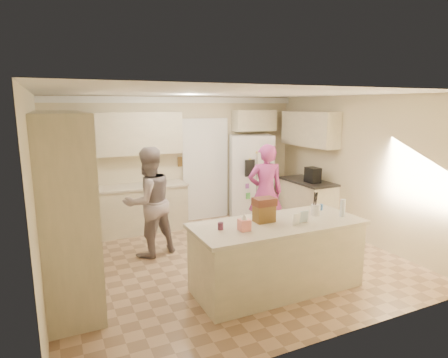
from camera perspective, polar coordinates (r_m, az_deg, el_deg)
name	(u,v)px	position (r m, az deg, el deg)	size (l,w,h in m)	color
floor	(228,261)	(6.11, 0.55, -12.35)	(5.20, 4.60, 0.02)	tan
ceiling	(228,92)	(5.60, 0.60, 13.05)	(5.20, 4.60, 0.02)	white
wall_back	(180,160)	(7.83, -6.75, 2.83)	(5.20, 0.02, 2.60)	beige
wall_front	(330,223)	(3.82, 15.79, -6.42)	(5.20, 0.02, 2.60)	beige
wall_left	(38,198)	(5.18, -26.51, -2.60)	(0.02, 4.60, 2.60)	beige
wall_right	(357,168)	(7.21, 19.63, 1.54)	(0.02, 4.60, 2.60)	beige
crown_back	(179,100)	(7.70, -6.85, 11.87)	(5.20, 0.08, 0.12)	white
pantry_bank	(65,201)	(5.40, -23.07, -3.16)	(0.60, 2.60, 2.35)	beige
back_base_cab	(129,211)	(7.43, -14.31, -4.68)	(2.20, 0.60, 0.88)	beige
back_countertop	(128,187)	(7.31, -14.46, -1.23)	(2.24, 0.63, 0.04)	beige
back_upper_cab	(124,134)	(7.30, -15.05, 6.66)	(2.20, 0.35, 0.80)	beige
doorway_opening	(205,171)	(8.03, -2.92, 1.29)	(0.90, 0.06, 2.10)	black
doorway_casing	(206,171)	(7.99, -2.82, 1.25)	(1.02, 0.03, 2.22)	white
wall_frame_upper	(181,149)	(7.76, -6.56, 4.62)	(0.15, 0.02, 0.20)	brown
wall_frame_lower	(181,162)	(7.80, -6.52, 2.65)	(0.15, 0.02, 0.20)	brown
refrigerator	(250,176)	(8.22, 4.04, 0.45)	(0.90, 0.70, 1.80)	white
fridge_seam	(259,179)	(7.92, 5.28, 0.01)	(0.01, 0.02, 1.78)	gray
fridge_dispenser	(250,168)	(7.75, 3.95, 1.68)	(0.22, 0.03, 0.35)	black
fridge_handle_l	(257,172)	(7.85, 5.04, 1.04)	(0.02, 0.02, 0.85)	silver
fridge_handle_r	(261,172)	(7.90, 5.67, 1.09)	(0.02, 0.02, 0.85)	silver
over_fridge_cab	(254,120)	(8.25, 4.60, 8.88)	(0.95, 0.35, 0.45)	beige
right_base_cab	(307,203)	(7.92, 12.55, -3.61)	(0.60, 1.20, 0.88)	beige
right_countertop	(308,181)	(7.82, 12.64, -0.36)	(0.63, 1.24, 0.04)	#2D2B28
right_upper_cab	(309,129)	(7.92, 12.86, 7.45)	(0.35, 1.50, 0.70)	beige
coffee_maker	(313,175)	(7.60, 13.37, 0.60)	(0.22, 0.28, 0.30)	black
island_base	(277,257)	(5.14, 8.04, -11.70)	(2.20, 0.90, 0.88)	beige
island_top	(278,224)	(4.98, 8.18, -6.81)	(2.28, 0.96, 0.05)	beige
utensil_crock	(316,210)	(5.36, 13.77, -4.61)	(0.13, 0.13, 0.15)	white
tissue_box	(244,225)	(4.60, 3.11, -7.00)	(0.13, 0.13, 0.14)	#EF8276
tissue_plume	(244,216)	(4.56, 3.12, -5.68)	(0.08, 0.08, 0.08)	white
dollhouse_body	(264,214)	(4.94, 6.13, -5.26)	(0.26, 0.18, 0.22)	brown
dollhouse_roof	(264,202)	(4.90, 6.17, -3.46)	(0.28, 0.20, 0.10)	#592D1E
jam_jar	(221,226)	(4.63, -0.53, -7.18)	(0.07, 0.07, 0.09)	#59263F
greeting_card_a	(297,219)	(4.87, 10.99, -6.01)	(0.12, 0.01, 0.16)	white
greeting_card_b	(304,217)	(5.00, 12.06, -5.62)	(0.12, 0.01, 0.16)	silver
water_bottle	(343,208)	(5.39, 17.62, -4.22)	(0.07, 0.07, 0.24)	silver
shaker_salt	(317,208)	(5.60, 14.04, -4.26)	(0.05, 0.05, 0.09)	#3B6DAD
shaker_pepper	(321,207)	(5.64, 14.59, -4.17)	(0.05, 0.05, 0.09)	#3B6DAD
teen_boy	(149,202)	(6.16, -11.39, -3.46)	(0.87, 0.68, 1.79)	#999391
teen_girl	(265,192)	(6.80, 6.32, -2.04)	(0.64, 0.42, 1.76)	#A53282
fridge_magnets	(259,179)	(7.91, 5.31, 0.00)	(0.76, 0.02, 1.44)	tan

